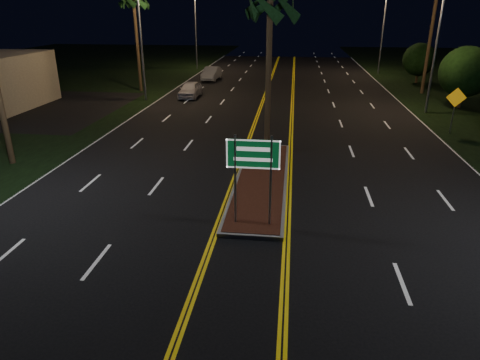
% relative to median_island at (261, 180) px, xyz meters
% --- Properties ---
extents(ground, '(120.00, 120.00, 0.00)m').
position_rel_median_island_xyz_m(ground, '(0.00, -7.00, -0.08)').
color(ground, black).
rests_on(ground, ground).
extents(median_island, '(2.25, 10.25, 0.17)m').
position_rel_median_island_xyz_m(median_island, '(0.00, 0.00, 0.00)').
color(median_island, gray).
rests_on(median_island, ground).
extents(highway_sign, '(1.80, 0.08, 3.20)m').
position_rel_median_island_xyz_m(highway_sign, '(0.00, -4.20, 2.32)').
color(highway_sign, gray).
rests_on(highway_sign, ground).
extents(streetlight_left_mid, '(1.91, 0.44, 9.00)m').
position_rel_median_island_xyz_m(streetlight_left_mid, '(-10.61, 17.00, 5.57)').
color(streetlight_left_mid, gray).
rests_on(streetlight_left_mid, ground).
extents(streetlight_left_far, '(1.91, 0.44, 9.00)m').
position_rel_median_island_xyz_m(streetlight_left_far, '(-10.61, 37.00, 5.57)').
color(streetlight_left_far, gray).
rests_on(streetlight_left_far, ground).
extents(streetlight_right_mid, '(1.91, 0.44, 9.00)m').
position_rel_median_island_xyz_m(streetlight_right_mid, '(10.61, 15.00, 5.57)').
color(streetlight_right_mid, gray).
rests_on(streetlight_right_mid, ground).
extents(streetlight_right_far, '(1.91, 0.44, 9.00)m').
position_rel_median_island_xyz_m(streetlight_right_far, '(10.61, 35.00, 5.57)').
color(streetlight_right_far, gray).
rests_on(streetlight_right_far, ground).
extents(palm_median, '(2.40, 2.40, 8.30)m').
position_rel_median_island_xyz_m(palm_median, '(0.00, 3.50, 7.19)').
color(palm_median, '#382819').
rests_on(palm_median, ground).
extents(palm_left_far, '(2.40, 2.40, 8.80)m').
position_rel_median_island_xyz_m(palm_left_far, '(-12.80, 21.00, 7.66)').
color(palm_left_far, '#382819').
rests_on(palm_left_far, ground).
extents(shrub_mid, '(3.78, 3.78, 4.62)m').
position_rel_median_island_xyz_m(shrub_mid, '(14.00, 17.00, 2.64)').
color(shrub_mid, '#382819').
rests_on(shrub_mid, ground).
extents(shrub_far, '(3.24, 3.24, 3.96)m').
position_rel_median_island_xyz_m(shrub_far, '(13.80, 29.00, 2.25)').
color(shrub_far, '#382819').
rests_on(shrub_far, ground).
extents(car_near, '(1.99, 4.62, 1.54)m').
position_rel_median_island_xyz_m(car_near, '(-7.58, 18.68, 0.69)').
color(car_near, silver).
rests_on(car_near, ground).
extents(car_far, '(2.24, 4.80, 1.57)m').
position_rel_median_island_xyz_m(car_far, '(-7.52, 28.38, 0.70)').
color(car_far, silver).
rests_on(car_far, ground).
extents(warning_sign, '(1.17, 0.08, 2.79)m').
position_rel_median_island_xyz_m(warning_sign, '(10.95, 9.40, 1.76)').
color(warning_sign, gray).
rests_on(warning_sign, ground).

